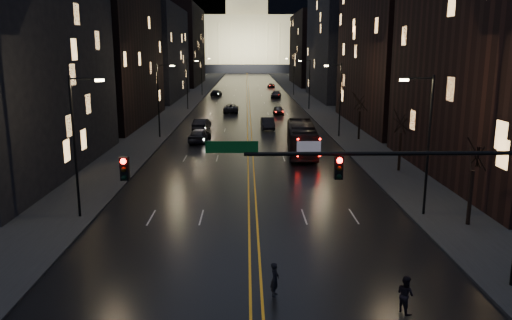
{
  "coord_description": "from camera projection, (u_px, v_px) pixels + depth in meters",
  "views": [
    {
      "loc": [
        -0.39,
        -20.41,
        10.41
      ],
      "look_at": [
        0.2,
        10.04,
        3.75
      ],
      "focal_mm": 35.0,
      "sensor_mm": 36.0,
      "label": 1
    }
  ],
  "objects": [
    {
      "name": "sidewalk_left",
      "position": [
        201.0,
        87.0,
        148.87
      ],
      "size": [
        8.0,
        320.0,
        0.16
      ],
      "primitive_type": "cube",
      "color": "black",
      "rests_on": "ground"
    },
    {
      "name": "receding_car_d",
      "position": [
        271.0,
        86.0,
        145.66
      ],
      "size": [
        2.5,
        4.57,
        1.22
      ],
      "primitive_type": "imported",
      "rotation": [
        0.0,
        0.0,
        -0.11
      ],
      "color": "black",
      "rests_on": "ground"
    },
    {
      "name": "streetlamp_right_mid",
      "position": [
        339.0,
        96.0,
        60.36
      ],
      "size": [
        2.13,
        0.25,
        9.0
      ],
      "color": "black",
      "rests_on": "ground"
    },
    {
      "name": "building_left_dist",
      "position": [
        180.0,
        46.0,
        155.96
      ],
      "size": [
        12.0,
        40.0,
        24.0
      ],
      "primitive_type": "cube",
      "color": "black",
      "rests_on": "ground"
    },
    {
      "name": "streetlamp_left_dist",
      "position": [
        202.0,
        74.0,
        118.56
      ],
      "size": [
        2.13,
        0.25,
        9.0
      ],
      "color": "black",
      "rests_on": "ground"
    },
    {
      "name": "oncoming_car_b",
      "position": [
        202.0,
        124.0,
        66.64
      ],
      "size": [
        2.21,
        5.18,
        1.66
      ],
      "primitive_type": "imported",
      "rotation": [
        0.0,
        0.0,
        3.05
      ],
      "color": "black",
      "rests_on": "ground"
    },
    {
      "name": "center_line",
      "position": [
        248.0,
        87.0,
        149.14
      ],
      "size": [
        0.62,
        320.0,
        0.01
      ],
      "primitive_type": "cube",
      "color": "orange",
      "rests_on": "road"
    },
    {
      "name": "tree_right_near",
      "position": [
        474.0,
        154.0,
        29.26
      ],
      "size": [
        2.4,
        2.4,
        6.65
      ],
      "color": "black",
      "rests_on": "ground"
    },
    {
      "name": "capitol",
      "position": [
        247.0,
        38.0,
        262.7
      ],
      "size": [
        90.0,
        50.0,
        58.5
      ],
      "color": "black",
      "rests_on": "ground"
    },
    {
      "name": "streetlamp_right_dist",
      "position": [
        293.0,
        74.0,
        118.96
      ],
      "size": [
        2.13,
        0.25,
        9.0
      ],
      "color": "black",
      "rests_on": "ground"
    },
    {
      "name": "receding_car_b",
      "position": [
        278.0,
        111.0,
        83.18
      ],
      "size": [
        1.71,
        4.22,
        1.44
      ],
      "primitive_type": "imported",
      "rotation": [
        0.0,
        0.0,
        -0.0
      ],
      "color": "black",
      "rests_on": "ground"
    },
    {
      "name": "sidewalk_right",
      "position": [
        294.0,
        86.0,
        149.4
      ],
      "size": [
        8.0,
        320.0,
        0.16
      ],
      "primitive_type": "cube",
      "color": "black",
      "rests_on": "ground"
    },
    {
      "name": "bus",
      "position": [
        302.0,
        139.0,
        51.34
      ],
      "size": [
        3.35,
        11.64,
        3.2
      ],
      "primitive_type": "imported",
      "rotation": [
        0.0,
        0.0,
        -0.06
      ],
      "color": "black",
      "rests_on": "ground"
    },
    {
      "name": "streetlamp_right_far",
      "position": [
        308.0,
        81.0,
        89.66
      ],
      "size": [
        2.13,
        0.25,
        9.0
      ],
      "color": "black",
      "rests_on": "ground"
    },
    {
      "name": "building_left_mid",
      "position": [
        103.0,
        26.0,
        71.53
      ],
      "size": [
        12.0,
        30.0,
        28.0
      ],
      "primitive_type": "cube",
      "color": "black",
      "rests_on": "ground"
    },
    {
      "name": "receding_car_a",
      "position": [
        268.0,
        123.0,
        67.86
      ],
      "size": [
        1.86,
        4.89,
        1.59
      ],
      "primitive_type": "imported",
      "rotation": [
        0.0,
        0.0,
        0.04
      ],
      "color": "black",
      "rests_on": "ground"
    },
    {
      "name": "streetlamp_left_far",
      "position": [
        188.0,
        82.0,
        89.25
      ],
      "size": [
        2.13,
        0.25,
        9.0
      ],
      "color": "black",
      "rests_on": "ground"
    },
    {
      "name": "traffic_signal",
      "position": [
        395.0,
        179.0,
        21.19
      ],
      "size": [
        17.29,
        0.45,
        7.0
      ],
      "color": "black",
      "rests_on": "ground"
    },
    {
      "name": "pedestrian_b",
      "position": [
        405.0,
        294.0,
        20.16
      ],
      "size": [
        0.72,
        0.88,
        1.59
      ],
      "primitive_type": "imported",
      "rotation": [
        0.0,
        0.0,
        2.02
      ],
      "color": "black",
      "rests_on": "ground"
    },
    {
      "name": "pedestrian_a",
      "position": [
        275.0,
        279.0,
        21.52
      ],
      "size": [
        0.52,
        0.64,
        1.53
      ],
      "primitive_type": "imported",
      "rotation": [
        0.0,
        0.0,
        1.26
      ],
      "color": "black",
      "rests_on": "ground"
    },
    {
      "name": "tree_right_far",
      "position": [
        360.0,
        102.0,
        58.56
      ],
      "size": [
        2.4,
        2.4,
        6.65
      ],
      "color": "black",
      "rests_on": "ground"
    },
    {
      "name": "streetlamp_left_mid",
      "position": [
        160.0,
        96.0,
        59.95
      ],
      "size": [
        2.13,
        0.25,
        9.0
      ],
      "color": "black",
      "rests_on": "ground"
    },
    {
      "name": "receding_car_c",
      "position": [
        276.0,
        95.0,
        113.26
      ],
      "size": [
        2.77,
        5.55,
        1.55
      ],
      "primitive_type": "imported",
      "rotation": [
        0.0,
        0.0,
        -0.12
      ],
      "color": "black",
      "rests_on": "ground"
    },
    {
      "name": "building_right_dist",
      "position": [
        314.0,
        49.0,
        156.96
      ],
      "size": [
        12.0,
        40.0,
        22.0
      ],
      "primitive_type": "cube",
      "color": "black",
      "rests_on": "ground"
    },
    {
      "name": "road",
      "position": [
        248.0,
        87.0,
        149.15
      ],
      "size": [
        20.0,
        320.0,
        0.02
      ],
      "primitive_type": "cube",
      "color": "black",
      "rests_on": "ground"
    },
    {
      "name": "oncoming_car_c",
      "position": [
        231.0,
        108.0,
        86.31
      ],
      "size": [
        2.53,
        5.38,
        1.49
      ],
      "primitive_type": "imported",
      "rotation": [
        0.0,
        0.0,
        3.13
      ],
      "color": "black",
      "rests_on": "ground"
    },
    {
      "name": "ground",
      "position": [
        256.0,
        290.0,
        22.17
      ],
      "size": [
        900.0,
        900.0,
        0.0
      ],
      "primitive_type": "plane",
      "color": "black",
      "rests_on": "ground"
    },
    {
      "name": "tree_right_mid",
      "position": [
        402.0,
        121.0,
        42.94
      ],
      "size": [
        2.4,
        2.4,
        6.65
      ],
      "color": "black",
      "rests_on": "ground"
    },
    {
      "name": "streetlamp_right_near",
      "position": [
        426.0,
        139.0,
        31.05
      ],
      "size": [
        2.13,
        0.25,
        9.0
      ],
      "color": "black",
      "rests_on": "ground"
    },
    {
      "name": "building_right_mid",
      "position": [
        343.0,
        39.0,
        109.65
      ],
      "size": [
        12.0,
        34.0,
        26.0
      ],
      "primitive_type": "cube",
      "color": "black",
      "rests_on": "ground"
    },
    {
      "name": "oncoming_car_d",
      "position": [
        216.0,
        93.0,
        117.72
      ],
      "size": [
        2.79,
        5.44,
        1.51
      ],
      "primitive_type": "imported",
      "rotation": [
        0.0,
        0.0,
        3.01
      ],
      "color": "black",
      "rests_on": "ground"
    },
    {
      "name": "streetlamp_left_near",
      "position": [
        77.0,
        140.0,
        30.65
      ],
      "size": [
        2.13,
        0.25,
        9.0
      ],
      "color": "black",
      "rests_on": "ground"
    },
    {
      "name": "building_left_far",
      "position": [
        152.0,
        53.0,
        109.5
      ],
      "size": [
        12.0,
        34.0,
        20.0
      ],
      "primitive_type": "cube",
      "color": "black",
      "rests_on": "ground"
    },
    {
      "name": "oncoming_car_a",
      "position": [
        200.0,
        135.0,
        58.02
      ],
      "size": [
        2.61,
        5.14,
        1.68
      ],
      "primitive_type": "imported",
      "rotation": [
        0.0,
        0.0,
        3.01
      ],
      "color": "black",
      "rests_on": "ground"
    }
  ]
}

